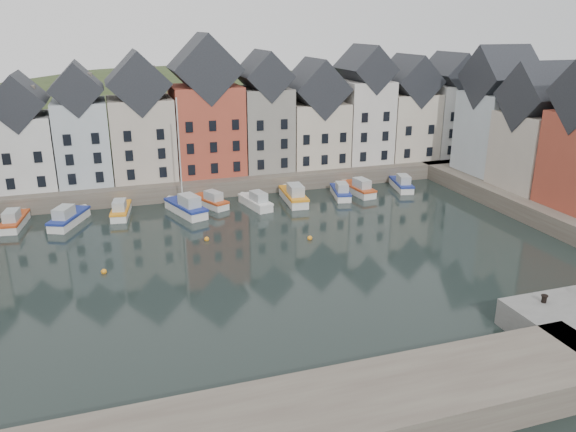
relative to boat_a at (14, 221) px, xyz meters
name	(u,v)px	position (x,y,z in m)	size (l,w,h in m)	color
ground	(267,266)	(22.90, -18.42, -0.68)	(260.00, 260.00, 0.00)	black
far_quay	(206,175)	(22.90, 11.58, 0.32)	(90.00, 16.00, 2.00)	brown
right_quay	(571,207)	(59.90, -15.42, 0.32)	(14.00, 54.00, 2.00)	brown
hillside	(186,238)	(22.92, 37.58, -18.64)	(153.60, 70.40, 64.00)	#2B381C
far_terrace	(230,119)	(26.11, 9.58, 8.20)	(72.37, 8.16, 17.78)	beige
right_terrace	(542,130)	(58.90, -10.35, 8.24)	(8.30, 24.25, 16.36)	#B0BCC3
mooring_buoys	(212,249)	(18.90, -13.09, -0.53)	(20.50, 5.50, 0.50)	orange
boat_a	(14,221)	(0.00, 0.00, 0.00)	(2.59, 6.11, 2.28)	silver
boat_b	(68,218)	(5.48, -1.06, 0.06)	(4.47, 6.70, 2.48)	silver
boat_c	(121,210)	(11.03, 0.23, -0.01)	(2.68, 6.04, 2.24)	silver
boat_d	(186,207)	(18.24, -1.44, 0.19)	(4.29, 7.33, 13.39)	silver
boat_e	(210,201)	(21.39, 0.56, -0.03)	(3.98, 5.92, 2.19)	silver
boat_f	(256,202)	(26.48, -1.46, -0.01)	(3.03, 6.12, 2.25)	silver
boat_g	(294,196)	(31.40, -1.00, 0.12)	(2.68, 7.12, 2.68)	silver
boat_h	(341,192)	(37.74, -0.74, -0.02)	(2.98, 5.98, 2.20)	silver
boat_i	(359,189)	(40.44, -0.23, 0.03)	(2.57, 6.35, 2.37)	silver
boat_j	(402,184)	(46.81, 0.02, 0.00)	(3.11, 6.16, 2.27)	silver
mooring_bollard	(544,298)	(38.65, -34.92, 1.63)	(0.48, 0.48, 0.56)	black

